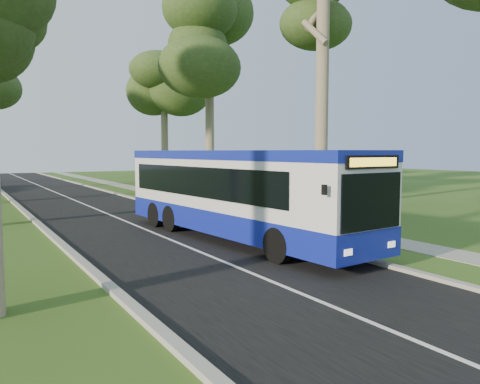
{
  "coord_description": "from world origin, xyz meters",
  "views": [
    {
      "loc": [
        -9.86,
        -13.93,
        3.15
      ],
      "look_at": [
        -0.7,
        1.18,
        1.6
      ],
      "focal_mm": 35.0,
      "sensor_mm": 36.0,
      "label": 1
    }
  ],
  "objects_px": {
    "bus_shelter": "(275,187)",
    "litter_bin": "(262,215)",
    "bus": "(236,194)",
    "bus_stop_sign": "(365,209)"
  },
  "relations": [
    {
      "from": "bus_stop_sign",
      "to": "bus_shelter",
      "type": "relative_size",
      "value": 0.76
    },
    {
      "from": "litter_bin",
      "to": "bus",
      "type": "bearing_deg",
      "value": -142.36
    },
    {
      "from": "bus",
      "to": "bus_shelter",
      "type": "height_order",
      "value": "bus"
    },
    {
      "from": "bus",
      "to": "litter_bin",
      "type": "relative_size",
      "value": 11.99
    },
    {
      "from": "bus_shelter",
      "to": "litter_bin",
      "type": "height_order",
      "value": "bus_shelter"
    },
    {
      "from": "litter_bin",
      "to": "bus_shelter",
      "type": "bearing_deg",
      "value": -4.23
    },
    {
      "from": "bus_stop_sign",
      "to": "litter_bin",
      "type": "xyz_separation_m",
      "value": [
        0.47,
        6.16,
        -0.91
      ]
    },
    {
      "from": "bus",
      "to": "bus_shelter",
      "type": "relative_size",
      "value": 4.07
    },
    {
      "from": "bus",
      "to": "bus_shelter",
      "type": "bearing_deg",
      "value": 26.51
    },
    {
      "from": "bus_shelter",
      "to": "litter_bin",
      "type": "bearing_deg",
      "value": 163.8
    }
  ]
}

